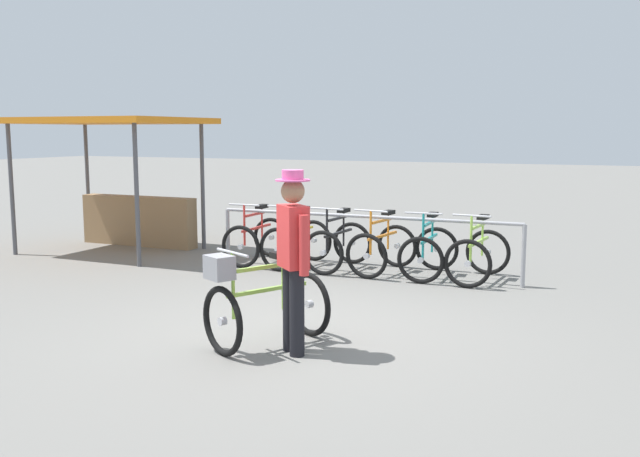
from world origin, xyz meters
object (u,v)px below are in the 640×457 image
Objects in this scene: racked_bike_teal at (429,252)px; racked_bike_lime at (478,255)px; racked_bike_orange at (382,248)px; market_stall at (122,170)px; featured_bicycle at (260,302)px; racked_bike_red at (257,240)px; person_with_featured_bike at (293,254)px; racked_bike_black at (338,245)px; racked_bike_yellow at (296,242)px.

racked_bike_lime is at bearing 0.69° from racked_bike_teal.
racked_bike_orange is 5.01m from market_stall.
featured_bicycle is at bearing -88.60° from racked_bike_orange.
racked_bike_red is 0.35× the size of market_stall.
person_with_featured_bike is (-0.23, -3.90, 0.58)m from racked_bike_teal.
racked_bike_black is at bearing 106.75° from person_with_featured_bike.
racked_bike_lime is (3.50, 0.04, -0.00)m from racked_bike_red.
racked_bike_black is at bearing 0.69° from racked_bike_red.
market_stall reaches higher than racked_bike_black.
featured_bicycle is at bearing -78.35° from racked_bike_black.
racked_bike_lime is at bearing 0.69° from racked_bike_orange.
racked_bike_orange is at bearing -179.31° from racked_bike_teal.
racked_bike_black is (1.40, 0.02, 0.00)m from racked_bike_red.
racked_bike_yellow is at bearing -179.31° from racked_bike_black.
racked_bike_yellow is 0.93× the size of featured_bicycle.
market_stall is (-2.80, 0.20, 1.03)m from racked_bike_red.
racked_bike_black and racked_bike_lime have the same top height.
racked_bike_red is at bearing -179.31° from racked_bike_orange.
market_stall is (-3.50, 0.19, 1.03)m from racked_bike_yellow.
featured_bicycle is (-0.61, -3.87, 0.08)m from racked_bike_teal.
racked_bike_orange is (0.70, 0.01, -0.00)m from racked_bike_black.
racked_bike_red is 0.70m from racked_bike_yellow.
featured_bicycle is 0.63m from person_with_featured_bike.
racked_bike_yellow and racked_bike_teal have the same top height.
racked_bike_teal is at bearing 86.63° from person_with_featured_bike.
racked_bike_black and racked_bike_teal have the same top height.
racked_bike_orange is at bearing 91.40° from featured_bicycle.
racked_bike_yellow is 0.98× the size of racked_bike_orange.
racked_bike_lime is 0.90× the size of featured_bicycle.
racked_bike_yellow is 0.68× the size of person_with_featured_bike.
market_stall reaches higher than racked_bike_red.
person_with_featured_bike is at bearing -5.23° from featured_bicycle.
racked_bike_orange is 3.86m from featured_bicycle.
racked_bike_black and featured_bicycle have the same top height.
racked_bike_black is at bearing -2.45° from market_stall.
racked_bike_yellow is 1.40m from racked_bike_orange.
racked_bike_red is 0.92× the size of racked_bike_orange.
racked_bike_teal is at bearing -1.67° from market_stall.
racked_bike_yellow is 4.13m from featured_bicycle.
market_stall is at bearing 178.33° from racked_bike_teal.
racked_bike_yellow is 2.80m from racked_bike_lime.
person_with_featured_bike is (1.17, -3.89, 0.58)m from racked_bike_black.
racked_bike_black is at bearing 101.65° from featured_bicycle.
racked_bike_red is at bearing 123.58° from person_with_featured_bike.
featured_bicycle is at bearing -108.60° from racked_bike_lime.
racked_bike_lime is (0.70, 0.01, -0.00)m from racked_bike_teal.
racked_bike_red is at bearing -4.02° from market_stall.
featured_bicycle is 0.41× the size of market_stall.
racked_bike_orange and racked_bike_lime have the same top height.
market_stall is (-4.90, 0.17, 1.03)m from racked_bike_orange.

